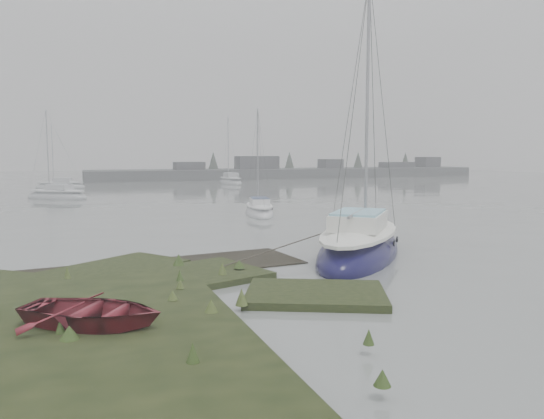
{
  "coord_description": "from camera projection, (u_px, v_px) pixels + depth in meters",
  "views": [
    {
      "loc": [
        -5.18,
        -12.47,
        3.67
      ],
      "look_at": [
        1.02,
        4.05,
        1.8
      ],
      "focal_mm": 35.0,
      "sensor_mm": 36.0,
      "label": 1
    }
  ],
  "objects": [
    {
      "name": "dinghy",
      "position": [
        92.0,
        311.0,
        10.61
      ],
      "size": [
        3.61,
        3.36,
        0.61
      ],
      "primitive_type": "imported",
      "rotation": [
        0.0,
        0.0,
        1.0
      ],
      "color": "maroon",
      "rests_on": "marsh_bank"
    },
    {
      "name": "sailboat_white",
      "position": [
        259.0,
        211.0,
        31.77
      ],
      "size": [
        2.57,
        5.08,
        6.86
      ],
      "rotation": [
        0.0,
        0.0,
        -0.21
      ],
      "color": "silver",
      "rests_on": "ground"
    },
    {
      "name": "sailboat_far_a",
      "position": [
        57.0,
        196.0,
        43.1
      ],
      "size": [
        5.49,
        4.7,
        7.74
      ],
      "rotation": [
        0.0,
        0.0,
        0.94
      ],
      "color": "#9FA3A8",
      "rests_on": "ground"
    },
    {
      "name": "ground",
      "position": [
        144.0,
        200.0,
        41.73
      ],
      "size": [
        160.0,
        160.0,
        0.0
      ],
      "primitive_type": "plane",
      "color": "gray",
      "rests_on": "ground"
    },
    {
      "name": "far_shoreline",
      "position": [
        297.0,
        172.0,
        80.72
      ],
      "size": [
        60.0,
        8.0,
        4.15
      ],
      "color": "#4C4F51",
      "rests_on": "ground"
    },
    {
      "name": "sailboat_main",
      "position": [
        360.0,
        248.0,
        18.83
      ],
      "size": [
        6.88,
        7.44,
        10.79
      ],
      "rotation": [
        0.0,
        0.0,
        -0.71
      ],
      "color": "#0E0C37",
      "rests_on": "ground"
    },
    {
      "name": "sailboat_far_c",
      "position": [
        60.0,
        186.0,
        56.01
      ],
      "size": [
        5.38,
        2.92,
        7.22
      ],
      "rotation": [
        0.0,
        0.0,
        1.31
      ],
      "color": "#AAB1B4",
      "rests_on": "ground"
    },
    {
      "name": "sailboat_far_b",
      "position": [
        230.0,
        182.0,
        64.28
      ],
      "size": [
        2.15,
        6.29,
        8.83
      ],
      "rotation": [
        0.0,
        0.0,
        0.02
      ],
      "color": "#AFB4B9",
      "rests_on": "ground"
    }
  ]
}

